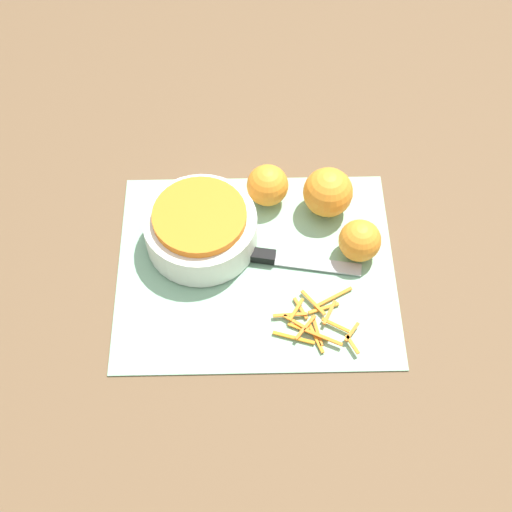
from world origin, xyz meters
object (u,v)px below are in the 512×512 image
(knife, at_px, (263,256))
(orange_right, at_px, (360,241))
(orange_left, at_px, (328,192))
(bowl_speckled, at_px, (201,228))
(orange_back, at_px, (268,185))

(knife, relative_size, orange_right, 3.44)
(orange_left, xyz_separation_m, orange_right, (0.04, -0.09, -0.01))
(bowl_speckled, distance_m, orange_back, 0.14)
(bowl_speckled, bearing_deg, orange_left, 16.87)
(bowl_speckled, height_order, orange_back, bowl_speckled)
(bowl_speckled, xyz_separation_m, orange_left, (0.21, 0.06, 0.01))
(knife, bearing_deg, orange_left, 52.38)
(knife, bearing_deg, orange_right, 13.06)
(knife, xyz_separation_m, orange_right, (0.15, 0.01, 0.03))
(bowl_speckled, distance_m, orange_left, 0.22)
(orange_right, bearing_deg, orange_back, 141.58)
(orange_back, bearing_deg, bowl_speckled, -142.25)
(knife, bearing_deg, bowl_speckled, 168.78)
(orange_left, bearing_deg, knife, -137.34)
(bowl_speckled, bearing_deg, orange_right, -6.50)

